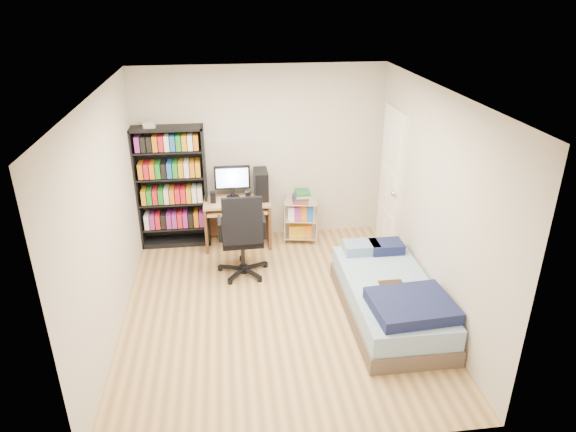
{
  "coord_description": "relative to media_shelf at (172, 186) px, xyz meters",
  "views": [
    {
      "loc": [
        -0.5,
        -5.0,
        3.46
      ],
      "look_at": [
        0.19,
        0.4,
        0.99
      ],
      "focal_mm": 32.0,
      "sensor_mm": 36.0,
      "label": 1
    }
  ],
  "objects": [
    {
      "name": "bed",
      "position": [
        2.53,
        -2.16,
        -0.65
      ],
      "size": [
        0.96,
        1.92,
        0.55
      ],
      "color": "brown",
      "rests_on": "room"
    },
    {
      "name": "wire_cart",
      "position": [
        1.8,
        -0.15,
        -0.38
      ],
      "size": [
        0.53,
        0.42,
        0.78
      ],
      "rotation": [
        0.0,
        0.0,
        -0.16
      ],
      "color": "silver",
      "rests_on": "room"
    },
    {
      "name": "computer_desk",
      "position": [
        0.98,
        -0.11,
        -0.26
      ],
      "size": [
        0.92,
        0.54,
        1.17
      ],
      "color": "tan",
      "rests_on": "room"
    },
    {
      "name": "room",
      "position": [
        1.27,
        -1.84,
        0.36
      ],
      "size": [
        3.58,
        4.08,
        2.58
      ],
      "color": "tan",
      "rests_on": "ground"
    },
    {
      "name": "office_chair",
      "position": [
        0.93,
        -1.02,
        -0.52
      ],
      "size": [
        0.7,
        0.7,
        1.15
      ],
      "rotation": [
        0.0,
        0.0,
        0.02
      ],
      "color": "black",
      "rests_on": "room"
    },
    {
      "name": "door",
      "position": [
        3.0,
        -0.49,
        0.11
      ],
      "size": [
        0.12,
        0.8,
        2.0
      ],
      "color": "white",
      "rests_on": "room"
    },
    {
      "name": "media_shelf",
      "position": [
        0.0,
        0.0,
        0.0
      ],
      "size": [
        0.97,
        0.32,
        1.8
      ],
      "color": "black",
      "rests_on": "room"
    }
  ]
}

